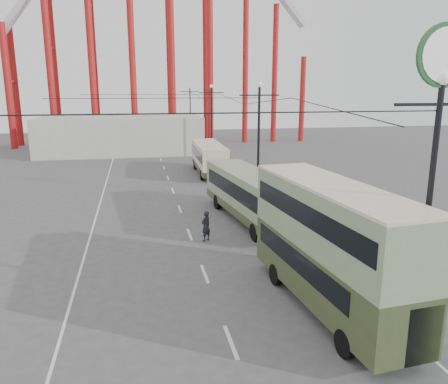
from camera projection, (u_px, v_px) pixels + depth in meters
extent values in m
plane|color=#4A4B4D|center=(244.00, 312.00, 17.63)|extent=(160.00, 160.00, 0.00)
cube|color=silver|center=(176.00, 199.00, 35.56)|extent=(0.15, 82.00, 0.01)
cube|color=silver|center=(249.00, 193.00, 37.75)|extent=(0.12, 120.00, 0.01)
cube|color=silver|center=(101.00, 200.00, 35.36)|extent=(0.12, 120.00, 0.01)
cylinder|color=black|center=(427.00, 218.00, 14.81)|extent=(0.20, 0.20, 9.00)
cylinder|color=black|center=(415.00, 331.00, 15.79)|extent=(0.44, 0.44, 0.50)
cube|color=black|center=(440.00, 104.00, 13.93)|extent=(3.20, 0.10, 0.10)
sphere|color=white|center=(443.00, 79.00, 13.75)|extent=(0.44, 0.44, 0.44)
cylinder|color=#1B4F24|center=(446.00, 55.00, 13.59)|extent=(2.00, 0.12, 2.00)
cylinder|color=white|center=(446.00, 55.00, 13.59)|extent=(1.70, 0.16, 1.70)
cylinder|color=black|center=(258.00, 144.00, 34.84)|extent=(0.20, 0.20, 9.00)
cylinder|color=black|center=(258.00, 195.00, 35.82)|extent=(0.44, 0.44, 0.50)
cube|color=black|center=(259.00, 95.00, 33.97)|extent=(3.20, 0.10, 0.10)
sphere|color=white|center=(260.00, 85.00, 33.78)|extent=(0.44, 0.44, 0.44)
cylinder|color=black|center=(212.00, 123.00, 55.83)|extent=(0.20, 0.20, 9.00)
cylinder|color=black|center=(212.00, 156.00, 56.81)|extent=(0.44, 0.44, 0.50)
cube|color=black|center=(211.00, 93.00, 54.95)|extent=(3.20, 0.10, 0.10)
sphere|color=white|center=(211.00, 86.00, 54.77)|extent=(0.44, 0.44, 0.44)
cylinder|color=black|center=(190.00, 114.00, 76.81)|extent=(0.20, 0.20, 9.00)
cylinder|color=black|center=(191.00, 138.00, 77.79)|extent=(0.44, 0.44, 0.50)
cube|color=black|center=(190.00, 92.00, 75.93)|extent=(3.20, 0.10, 0.10)
sphere|color=white|center=(190.00, 87.00, 75.75)|extent=(0.44, 0.44, 0.44)
cylinder|color=maroon|center=(8.00, 87.00, 63.79)|extent=(1.00, 1.00, 18.00)
cylinder|color=maroon|center=(15.00, 87.00, 67.60)|extent=(1.00, 1.00, 18.00)
cylinder|color=maroon|center=(49.00, 56.00, 63.90)|extent=(1.00, 1.00, 27.00)
cylinder|color=maroon|center=(53.00, 58.00, 67.72)|extent=(1.00, 1.00, 27.00)
cylinder|color=maroon|center=(89.00, 24.00, 64.02)|extent=(1.00, 1.00, 36.00)
cylinder|color=maroon|center=(91.00, 28.00, 67.83)|extent=(1.00, 1.00, 36.00)
cylinder|color=maroon|center=(246.00, 49.00, 70.28)|extent=(0.90, 0.90, 30.00)
cylinder|color=maroon|center=(275.00, 75.00, 72.17)|extent=(0.90, 0.90, 22.00)
cylinder|color=maroon|center=(302.00, 100.00, 74.05)|extent=(0.90, 0.90, 14.00)
cube|color=#ACACA6|center=(121.00, 135.00, 60.73)|extent=(22.00, 10.00, 5.00)
cube|color=#353D21|center=(329.00, 272.00, 17.53)|extent=(3.30, 9.90, 2.14)
cube|color=black|center=(329.00, 262.00, 17.43)|extent=(3.17, 7.97, 0.88)
cube|color=gray|center=(330.00, 244.00, 17.25)|extent=(3.32, 9.91, 0.29)
cube|color=gray|center=(332.00, 214.00, 16.97)|extent=(3.30, 9.90, 2.14)
cube|color=black|center=(332.00, 212.00, 16.95)|extent=(3.29, 9.33, 0.83)
cube|color=beige|center=(334.00, 186.00, 16.71)|extent=(3.32, 9.91, 0.12)
cylinder|color=black|center=(276.00, 274.00, 20.02)|extent=(0.36, 0.99, 0.97)
cylinder|color=black|center=(319.00, 269.00, 20.63)|extent=(0.36, 0.99, 0.97)
cylinder|color=black|center=(345.00, 344.00, 14.58)|extent=(0.36, 0.99, 0.97)
cylinder|color=black|center=(400.00, 333.00, 15.19)|extent=(0.36, 0.99, 0.97)
cube|color=gray|center=(250.00, 194.00, 29.48)|extent=(4.04, 11.96, 2.56)
cube|color=black|center=(250.00, 188.00, 29.38)|extent=(3.93, 10.70, 1.01)
cube|color=#353D21|center=(250.00, 208.00, 29.71)|extent=(4.07, 11.97, 0.53)
cube|color=gray|center=(250.00, 174.00, 29.17)|extent=(4.06, 11.97, 0.17)
cylinder|color=black|center=(218.00, 203.00, 32.48)|extent=(0.42, 1.09, 1.07)
cylinder|color=black|center=(248.00, 200.00, 33.21)|extent=(0.42, 1.09, 1.07)
cylinder|color=black|center=(254.00, 231.00, 25.97)|extent=(0.42, 1.09, 1.07)
cylinder|color=black|center=(290.00, 227.00, 26.71)|extent=(0.42, 1.09, 1.07)
cube|color=beige|center=(209.00, 157.00, 45.93)|extent=(2.82, 10.29, 2.46)
cube|color=black|center=(209.00, 153.00, 45.84)|extent=(2.83, 9.07, 0.97)
cube|color=#353D21|center=(209.00, 166.00, 46.16)|extent=(2.85, 10.29, 0.51)
cube|color=beige|center=(209.00, 145.00, 45.63)|extent=(2.84, 10.29, 0.16)
cylinder|color=black|center=(195.00, 165.00, 48.58)|extent=(0.31, 1.03, 1.02)
cylinder|color=black|center=(216.00, 164.00, 48.97)|extent=(0.31, 1.03, 1.02)
cylinder|color=black|center=(202.00, 175.00, 43.09)|extent=(0.31, 1.03, 1.02)
cylinder|color=black|center=(225.00, 174.00, 43.48)|extent=(0.31, 1.03, 1.02)
imported|color=black|center=(206.00, 226.00, 25.67)|extent=(0.79, 0.75, 1.82)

